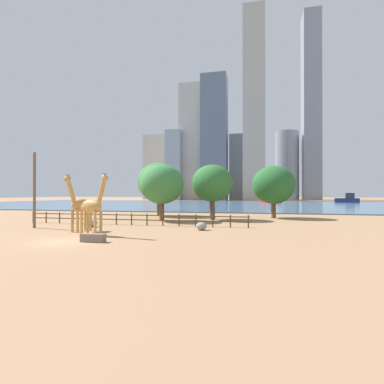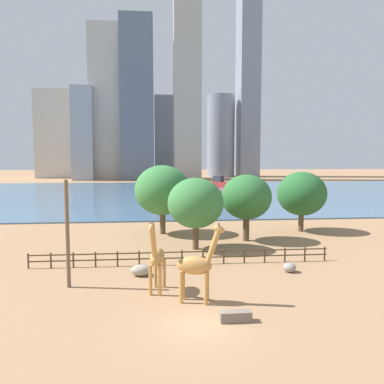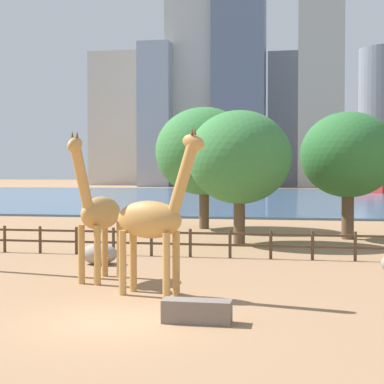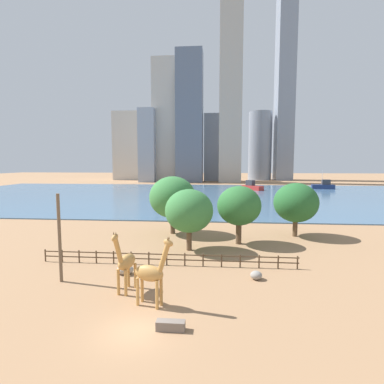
# 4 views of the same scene
# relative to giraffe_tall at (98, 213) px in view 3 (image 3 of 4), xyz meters

# --- Properties ---
(ground_plane) EXTENTS (400.00, 400.00, 0.00)m
(ground_plane) POSITION_rel_giraffe_tall_xyz_m (2.23, 74.57, -2.46)
(ground_plane) COLOR #9E7551
(harbor_water) EXTENTS (180.00, 86.00, 0.20)m
(harbor_water) POSITION_rel_giraffe_tall_xyz_m (2.23, 71.57, -2.36)
(harbor_water) COLOR #476B8C
(harbor_water) RESTS_ON ground
(giraffe_tall) EXTENTS (1.37, 3.32, 5.29)m
(giraffe_tall) POSITION_rel_giraffe_tall_xyz_m (0.00, 0.00, 0.00)
(giraffe_tall) COLOR #C18C47
(giraffe_tall) RESTS_ON ground
(giraffe_companion) EXTENTS (3.18, 1.52, 5.27)m
(giraffe_companion) POSITION_rel_giraffe_tall_xyz_m (2.55, -2.09, -0.02)
(giraffe_companion) COLOR #C18C47
(giraffe_companion) RESTS_ON ground
(boulder_near_fence) EXTENTS (1.58, 1.17, 0.88)m
(boulder_near_fence) POSITION_rel_giraffe_tall_xyz_m (-1.27, 3.76, -2.02)
(boulder_near_fence) COLOR gray
(boulder_near_fence) RESTS_ON ground
(feeding_trough) EXTENTS (1.80, 0.60, 0.60)m
(feeding_trough) POSITION_rel_giraffe_tall_xyz_m (4.44, -5.13, -2.16)
(feeding_trough) COLOR #72665B
(feeding_trough) RESTS_ON ground
(enclosure_fence) EXTENTS (26.12, 0.14, 1.30)m
(enclosure_fence) POSITION_rel_giraffe_tall_xyz_m (2.20, 6.57, -1.71)
(enclosure_fence) COLOR #4C3826
(enclosure_fence) RESTS_ON ground
(tree_left_large) EXTENTS (6.74, 6.74, 8.41)m
(tree_left_large) POSITION_rel_giraffe_tall_xyz_m (0.72, 20.11, 2.89)
(tree_left_large) COLOR brown
(tree_left_large) RESTS_ON ground
(tree_center_broad) EXTENTS (5.56, 5.56, 7.45)m
(tree_center_broad) POSITION_rel_giraffe_tall_xyz_m (9.98, 15.30, 2.45)
(tree_center_broad) COLOR brown
(tree_center_broad) RESTS_ON ground
(tree_right_tall) EXTENTS (5.67, 5.67, 7.29)m
(tree_right_tall) POSITION_rel_giraffe_tall_xyz_m (3.93, 11.96, 2.26)
(tree_right_tall) COLOR brown
(tree_right_tall) RESTS_ON ground
(boat_sailboat) EXTENTS (7.84, 7.94, 3.61)m
(boat_sailboat) POSITION_rel_giraffe_tall_xyz_m (19.87, 89.84, -1.04)
(boat_sailboat) COLOR #B22D28
(boat_sailboat) RESTS_ON harbor_water
(skyline_tower_needle) EXTENTS (16.51, 12.37, 65.42)m
(skyline_tower_needle) POSITION_rel_giraffe_tall_xyz_m (-19.92, 142.19, 30.25)
(skyline_tower_needle) COLOR #B7B2A8
(skyline_tower_needle) RESTS_ON ground
(skyline_block_central) EXTENTS (8.62, 11.67, 38.51)m
(skyline_block_central) POSITION_rel_giraffe_tall_xyz_m (-30.18, 136.48, 16.79)
(skyline_block_central) COLOR #939EAD
(skyline_block_central) RESTS_ON ground
(skyline_block_left) EXTENTS (13.47, 13.47, 39.85)m
(skyline_block_left) POSITION_rel_giraffe_tall_xyz_m (31.76, 158.73, 17.46)
(skyline_block_left) COLOR gray
(skyline_block_left) RESTS_ON ground
(skyline_block_right) EXTENTS (15.92, 10.07, 40.22)m
(skyline_block_right) POSITION_rel_giraffe_tall_xyz_m (-46.89, 154.44, 17.65)
(skyline_block_right) COLOR #B7B2A8
(skyline_block_right) RESTS_ON ground
(skyline_block_wide) EXTENTS (13.71, 11.40, 67.50)m
(skyline_block_wide) POSITION_rel_giraffe_tall_xyz_m (-7.87, 136.02, 31.29)
(skyline_block_wide) COLOR slate
(skyline_block_wide) RESTS_ON ground
(skyline_tower_far) EXTENTS (8.32, 8.42, 37.32)m
(skyline_tower_far) POSITION_rel_giraffe_tall_xyz_m (3.45, 148.33, 16.20)
(skyline_tower_far) COLOR #939EAD
(skyline_tower_far) RESTS_ON ground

